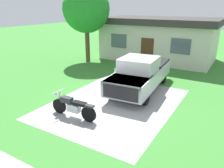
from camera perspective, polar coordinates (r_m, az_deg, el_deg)
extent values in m
plane|color=#397E31|center=(10.70, 0.72, -4.95)|extent=(80.00, 80.00, 0.00)
cube|color=#9F9F9F|center=(10.70, 0.72, -4.94)|extent=(5.41, 7.03, 0.01)
cylinder|color=black|center=(9.91, -13.42, -5.52)|extent=(0.66, 0.13, 0.66)
cylinder|color=black|center=(9.00, -6.05, -7.72)|extent=(0.66, 0.13, 0.66)
cube|color=silver|center=(9.38, -9.83, -6.12)|extent=(0.57, 0.27, 0.32)
cube|color=#28282D|center=(9.47, -11.59, -4.00)|extent=(0.53, 0.27, 0.24)
cube|color=black|center=(9.09, -8.46, -4.96)|extent=(0.61, 0.29, 0.12)
cube|color=#28282D|center=(8.84, -6.13, -5.59)|extent=(0.48, 0.21, 0.08)
cylinder|color=silver|center=(9.76, -13.59, -3.55)|extent=(0.33, 0.07, 0.77)
cylinder|color=silver|center=(9.64, -13.74, -1.80)|extent=(0.06, 0.70, 0.04)
sphere|color=silver|center=(9.77, -14.19, -2.44)|extent=(0.16, 0.16, 0.16)
cylinder|color=black|center=(10.53, 8.42, -3.09)|extent=(0.37, 0.86, 0.84)
cylinder|color=black|center=(11.09, 0.34, -1.68)|extent=(0.37, 0.86, 0.84)
cylinder|color=black|center=(13.73, 12.95, 2.04)|extent=(0.37, 0.86, 0.84)
cylinder|color=black|center=(14.16, 6.50, 2.95)|extent=(0.37, 0.86, 0.84)
cube|color=#B7BABF|center=(12.25, 7.47, 2.12)|extent=(2.46, 5.75, 0.80)
cube|color=#B7BABF|center=(10.50, 4.26, 0.98)|extent=(2.05, 2.05, 0.20)
cube|color=#B7BABF|center=(11.68, 6.99, 5.11)|extent=(1.95, 2.04, 0.70)
cube|color=#3F4C56|center=(10.98, 5.58, 3.68)|extent=(1.71, 0.30, 0.60)
cube|color=black|center=(13.61, 9.65, 4.88)|extent=(2.09, 2.55, 0.50)
cube|color=black|center=(9.80, 2.18, -2.24)|extent=(1.70, 0.24, 0.64)
cylinder|color=brown|center=(18.72, -6.35, 10.26)|extent=(0.36, 0.36, 2.89)
sphere|color=#25902B|center=(18.48, -6.68, 18.69)|extent=(3.72, 3.72, 3.72)
cube|color=beige|center=(19.80, 11.88, 10.64)|extent=(9.00, 5.00, 3.00)
cube|color=#383333|center=(19.62, 12.25, 15.69)|extent=(9.60, 5.60, 0.50)
cube|color=#4C2D19|center=(17.54, 8.99, 8.21)|extent=(1.00, 0.08, 2.10)
cube|color=#4C5966|center=(18.50, 1.73, 11.06)|extent=(1.40, 0.06, 1.10)
cube|color=#4C5966|center=(16.68, 17.25, 9.26)|extent=(1.40, 0.06, 1.10)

